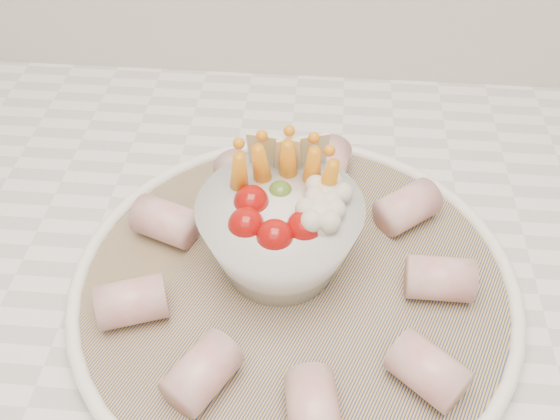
{
  "coord_description": "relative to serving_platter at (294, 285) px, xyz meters",
  "views": [
    {
      "loc": [
        0.15,
        1.09,
        1.35
      ],
      "look_at": [
        0.12,
        1.44,
        1.0
      ],
      "focal_mm": 40.0,
      "sensor_mm": 36.0,
      "label": 1
    }
  ],
  "objects": [
    {
      "name": "serving_platter",
      "position": [
        0.0,
        0.0,
        0.0
      ],
      "size": [
        0.49,
        0.49,
        0.02
      ],
      "color": "navy",
      "rests_on": "kitchen_counter"
    },
    {
      "name": "veggie_bowl",
      "position": [
        -0.01,
        0.02,
        0.05
      ],
      "size": [
        0.13,
        0.13,
        0.11
      ],
      "color": "silver",
      "rests_on": "serving_platter"
    },
    {
      "name": "cured_meat_rolls",
      "position": [
        -0.0,
        0.0,
        0.02
      ],
      "size": [
        0.3,
        0.31,
        0.04
      ],
      "color": "#BB555B",
      "rests_on": "serving_platter"
    }
  ]
}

